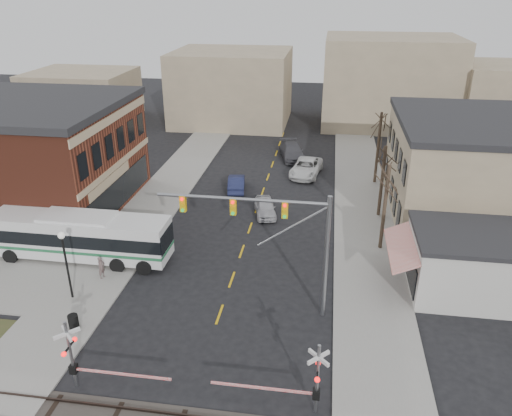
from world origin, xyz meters
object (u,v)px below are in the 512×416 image
(car_a, at_px, (265,207))
(car_d, at_px, (292,151))
(rr_crossing_east, at_px, (308,379))
(car_c, at_px, (306,168))
(trash_bin, at_px, (73,322))
(car_b, at_px, (236,183))
(transit_bus, at_px, (80,236))
(rr_crossing_west, at_px, (79,356))
(pedestrian_far, at_px, (99,241))
(street_lamp, at_px, (64,252))
(pedestrian_near, at_px, (101,267))
(traffic_signal_mast, at_px, (280,229))

(car_a, xyz_separation_m, car_d, (1.09, 15.60, 0.13))
(rr_crossing_east, distance_m, car_c, 32.10)
(rr_crossing_east, distance_m, trash_bin, 14.66)
(car_a, bearing_deg, trash_bin, -130.80)
(car_a, relative_size, car_b, 0.94)
(transit_bus, bearing_deg, rr_crossing_west, -63.98)
(rr_crossing_east, distance_m, car_a, 22.21)
(rr_crossing_east, relative_size, pedestrian_far, 3.12)
(street_lamp, xyz_separation_m, pedestrian_near, (0.96, 2.52, -2.55))
(car_a, relative_size, pedestrian_near, 2.62)
(traffic_signal_mast, bearing_deg, trash_bin, -162.86)
(car_d, relative_size, pedestrian_far, 3.27)
(transit_bus, xyz_separation_m, car_c, (15.41, 20.00, -1.09))
(trash_bin, bearing_deg, rr_crossing_east, -16.45)
(rr_crossing_east, xyz_separation_m, car_c, (-1.83, 32.03, -1.14))
(transit_bus, bearing_deg, rr_crossing_east, -34.91)
(car_c, height_order, pedestrian_near, pedestrian_near)
(car_c, relative_size, pedestrian_far, 3.32)
(transit_bus, bearing_deg, traffic_signal_mast, -15.88)
(pedestrian_near, bearing_deg, rr_crossing_east, -109.65)
(rr_crossing_west, xyz_separation_m, car_d, (7.55, 37.34, -1.12))
(transit_bus, height_order, car_b, transit_bus)
(traffic_signal_mast, xyz_separation_m, rr_crossing_west, (-9.09, -7.87, -3.78))
(transit_bus, distance_m, street_lamp, 5.45)
(car_a, bearing_deg, pedestrian_near, -142.35)
(trash_bin, distance_m, car_c, 30.44)
(rr_crossing_west, bearing_deg, transit_bus, 116.02)
(trash_bin, height_order, car_d, car_d)
(transit_bus, bearing_deg, pedestrian_near, -43.29)
(rr_crossing_east, height_order, pedestrian_near, rr_crossing_east)
(rr_crossing_east, xyz_separation_m, trash_bin, (-13.99, 4.13, -1.41))
(trash_bin, bearing_deg, rr_crossing_west, -57.72)
(transit_bus, relative_size, car_d, 2.26)
(car_d, distance_m, pedestrian_far, 27.29)
(car_c, height_order, car_d, car_d)
(rr_crossing_west, distance_m, car_d, 38.11)
(street_lamp, relative_size, car_d, 0.81)
(car_b, height_order, pedestrian_near, pedestrian_near)
(trash_bin, bearing_deg, street_lamp, 118.78)
(rr_crossing_east, relative_size, street_lamp, 1.18)
(car_a, xyz_separation_m, car_c, (3.03, 10.40, 0.11))
(transit_bus, distance_m, traffic_signal_mast, 16.08)
(rr_crossing_west, bearing_deg, car_d, 78.57)
(pedestrian_near, distance_m, pedestrian_far, 3.82)
(rr_crossing_east, relative_size, car_b, 1.25)
(street_lamp, height_order, pedestrian_near, street_lamp)
(traffic_signal_mast, bearing_deg, car_a, 100.76)
(transit_bus, relative_size, traffic_signal_mast, 1.30)
(rr_crossing_west, distance_m, pedestrian_far, 14.08)
(street_lamp, xyz_separation_m, car_d, (11.84, 30.16, -2.62))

